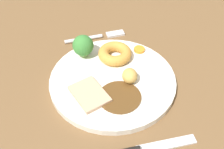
{
  "coord_description": "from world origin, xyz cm",
  "views": [
    {
      "loc": [
        39.52,
        -9.8,
        44.36
      ],
      "look_at": [
        1.56,
        -0.14,
        6.0
      ],
      "focal_mm": 42.96,
      "sensor_mm": 36.0,
      "label": 1
    }
  ],
  "objects_px": {
    "dinner_plate": "(112,80)",
    "yorkshire_pudding": "(115,54)",
    "fork": "(97,37)",
    "meat_slice_main": "(89,94)",
    "carrot_coin_front": "(139,50)",
    "broccoli_floret": "(83,46)",
    "roast_potato_left": "(130,76)"
  },
  "relations": [
    {
      "from": "carrot_coin_front",
      "to": "broccoli_floret",
      "type": "distance_m",
      "value": 0.13
    },
    {
      "from": "meat_slice_main",
      "to": "yorkshire_pudding",
      "type": "height_order",
      "value": "yorkshire_pudding"
    },
    {
      "from": "meat_slice_main",
      "to": "yorkshire_pudding",
      "type": "bearing_deg",
      "value": 141.72
    },
    {
      "from": "carrot_coin_front",
      "to": "fork",
      "type": "height_order",
      "value": "carrot_coin_front"
    },
    {
      "from": "meat_slice_main",
      "to": "carrot_coin_front",
      "type": "relative_size",
      "value": 3.07
    },
    {
      "from": "dinner_plate",
      "to": "fork",
      "type": "distance_m",
      "value": 0.16
    },
    {
      "from": "dinner_plate",
      "to": "broccoli_floret",
      "type": "xyz_separation_m",
      "value": [
        -0.09,
        -0.04,
        0.04
      ]
    },
    {
      "from": "roast_potato_left",
      "to": "fork",
      "type": "bearing_deg",
      "value": -170.09
    },
    {
      "from": "dinner_plate",
      "to": "carrot_coin_front",
      "type": "relative_size",
      "value": 10.38
    },
    {
      "from": "meat_slice_main",
      "to": "carrot_coin_front",
      "type": "xyz_separation_m",
      "value": [
        -0.11,
        0.14,
        -0.0
      ]
    },
    {
      "from": "dinner_plate",
      "to": "fork",
      "type": "height_order",
      "value": "dinner_plate"
    },
    {
      "from": "yorkshire_pudding",
      "to": "meat_slice_main",
      "type": "bearing_deg",
      "value": -38.28
    },
    {
      "from": "dinner_plate",
      "to": "roast_potato_left",
      "type": "xyz_separation_m",
      "value": [
        0.02,
        0.03,
        0.02
      ]
    },
    {
      "from": "dinner_plate",
      "to": "yorkshire_pudding",
      "type": "distance_m",
      "value": 0.07
    },
    {
      "from": "meat_slice_main",
      "to": "yorkshire_pudding",
      "type": "xyz_separation_m",
      "value": [
        -0.1,
        0.08,
        0.01
      ]
    },
    {
      "from": "yorkshire_pudding",
      "to": "fork",
      "type": "xyz_separation_m",
      "value": [
        -0.1,
        -0.02,
        -0.02
      ]
    },
    {
      "from": "yorkshire_pudding",
      "to": "carrot_coin_front",
      "type": "distance_m",
      "value": 0.06
    },
    {
      "from": "roast_potato_left",
      "to": "fork",
      "type": "height_order",
      "value": "roast_potato_left"
    },
    {
      "from": "yorkshire_pudding",
      "to": "fork",
      "type": "bearing_deg",
      "value": -168.31
    },
    {
      "from": "carrot_coin_front",
      "to": "broccoli_floret",
      "type": "bearing_deg",
      "value": -96.55
    },
    {
      "from": "fork",
      "to": "carrot_coin_front",
      "type": "bearing_deg",
      "value": -49.77
    },
    {
      "from": "yorkshire_pudding",
      "to": "roast_potato_left",
      "type": "xyz_separation_m",
      "value": [
        0.08,
        0.01,
        0.0
      ]
    },
    {
      "from": "meat_slice_main",
      "to": "fork",
      "type": "distance_m",
      "value": 0.21
    },
    {
      "from": "dinner_plate",
      "to": "carrot_coin_front",
      "type": "xyz_separation_m",
      "value": [
        -0.07,
        0.08,
        0.01
      ]
    },
    {
      "from": "meat_slice_main",
      "to": "yorkshire_pudding",
      "type": "distance_m",
      "value": 0.12
    },
    {
      "from": "roast_potato_left",
      "to": "carrot_coin_front",
      "type": "bearing_deg",
      "value": 150.17
    },
    {
      "from": "meat_slice_main",
      "to": "carrot_coin_front",
      "type": "distance_m",
      "value": 0.17
    },
    {
      "from": "meat_slice_main",
      "to": "broccoli_floret",
      "type": "relative_size",
      "value": 1.48
    },
    {
      "from": "meat_slice_main",
      "to": "fork",
      "type": "xyz_separation_m",
      "value": [
        -0.2,
        0.06,
        -0.01
      ]
    },
    {
      "from": "roast_potato_left",
      "to": "carrot_coin_front",
      "type": "relative_size",
      "value": 1.4
    },
    {
      "from": "yorkshire_pudding",
      "to": "fork",
      "type": "distance_m",
      "value": 0.1
    },
    {
      "from": "meat_slice_main",
      "to": "roast_potato_left",
      "type": "height_order",
      "value": "roast_potato_left"
    }
  ]
}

